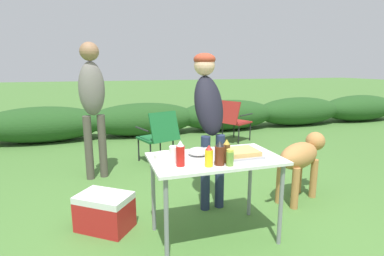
{
  "coord_description": "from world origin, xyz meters",
  "views": [
    {
      "loc": [
        -0.92,
        -2.26,
        1.5
      ],
      "look_at": [
        -0.04,
        0.54,
        0.89
      ],
      "focal_mm": 28.0,
      "sensor_mm": 36.0,
      "label": 1
    }
  ],
  "objects_px": {
    "plate_stack": "(166,156)",
    "bbq_sauce_bottle": "(220,153)",
    "mixing_bowl": "(198,152)",
    "paper_cup_stack": "(174,155)",
    "mustard_bottle": "(209,156)",
    "relish_jar": "(230,158)",
    "camp_chair_near_hedge": "(233,119)",
    "beer_bottle": "(226,151)",
    "folding_table": "(215,166)",
    "food_tray": "(240,153)",
    "standing_person_in_gray_fleece": "(208,109)",
    "camp_chair_green_behind_table": "(159,134)",
    "ketchup_bottle": "(180,154)",
    "standing_person_in_red_jacket": "(92,96)",
    "cooler_box": "(105,212)",
    "dog": "(301,157)"
  },
  "relations": [
    {
      "from": "food_tray",
      "to": "paper_cup_stack",
      "type": "bearing_deg",
      "value": -178.58
    },
    {
      "from": "beer_bottle",
      "to": "relish_jar",
      "type": "height_order",
      "value": "beer_bottle"
    },
    {
      "from": "paper_cup_stack",
      "to": "dog",
      "type": "distance_m",
      "value": 1.7
    },
    {
      "from": "mustard_bottle",
      "to": "bbq_sauce_bottle",
      "type": "height_order",
      "value": "bbq_sauce_bottle"
    },
    {
      "from": "standing_person_in_gray_fleece",
      "to": "dog",
      "type": "xyz_separation_m",
      "value": [
        1.05,
        -0.2,
        -0.56
      ]
    },
    {
      "from": "food_tray",
      "to": "relish_jar",
      "type": "xyz_separation_m",
      "value": [
        -0.19,
        -0.21,
        0.04
      ]
    },
    {
      "from": "mustard_bottle",
      "to": "beer_bottle",
      "type": "xyz_separation_m",
      "value": [
        0.17,
        0.05,
        0.01
      ]
    },
    {
      "from": "plate_stack",
      "to": "paper_cup_stack",
      "type": "xyz_separation_m",
      "value": [
        0.03,
        -0.14,
        0.05
      ]
    },
    {
      "from": "mustard_bottle",
      "to": "ketchup_bottle",
      "type": "bearing_deg",
      "value": 159.37
    },
    {
      "from": "standing_person_in_gray_fleece",
      "to": "camp_chair_green_behind_table",
      "type": "xyz_separation_m",
      "value": [
        -0.24,
        1.52,
        -0.59
      ]
    },
    {
      "from": "folding_table",
      "to": "plate_stack",
      "type": "xyz_separation_m",
      "value": [
        -0.4,
        0.1,
        0.1
      ]
    },
    {
      "from": "food_tray",
      "to": "standing_person_in_gray_fleece",
      "type": "height_order",
      "value": "standing_person_in_gray_fleece"
    },
    {
      "from": "plate_stack",
      "to": "standing_person_in_gray_fleece",
      "type": "height_order",
      "value": "standing_person_in_gray_fleece"
    },
    {
      "from": "standing_person_in_red_jacket",
      "to": "cooler_box",
      "type": "distance_m",
      "value": 1.69
    },
    {
      "from": "mixing_bowl",
      "to": "standing_person_in_red_jacket",
      "type": "height_order",
      "value": "standing_person_in_red_jacket"
    },
    {
      "from": "relish_jar",
      "to": "dog",
      "type": "bearing_deg",
      "value": 29.65
    },
    {
      "from": "food_tray",
      "to": "mixing_bowl",
      "type": "xyz_separation_m",
      "value": [
        -0.33,
        0.12,
        0.01
      ]
    },
    {
      "from": "food_tray",
      "to": "standing_person_in_red_jacket",
      "type": "height_order",
      "value": "standing_person_in_red_jacket"
    },
    {
      "from": "food_tray",
      "to": "mixing_bowl",
      "type": "bearing_deg",
      "value": 159.54
    },
    {
      "from": "paper_cup_stack",
      "to": "mustard_bottle",
      "type": "height_order",
      "value": "mustard_bottle"
    },
    {
      "from": "standing_person_in_gray_fleece",
      "to": "camp_chair_green_behind_table",
      "type": "relative_size",
      "value": 1.96
    },
    {
      "from": "standing_person_in_gray_fleece",
      "to": "plate_stack",
      "type": "bearing_deg",
      "value": -139.73
    },
    {
      "from": "beer_bottle",
      "to": "ketchup_bottle",
      "type": "distance_m",
      "value": 0.37
    },
    {
      "from": "ketchup_bottle",
      "to": "camp_chair_near_hedge",
      "type": "bearing_deg",
      "value": 58.5
    },
    {
      "from": "paper_cup_stack",
      "to": "standing_person_in_gray_fleece",
      "type": "xyz_separation_m",
      "value": [
        0.55,
        0.69,
        0.25
      ]
    },
    {
      "from": "beer_bottle",
      "to": "ketchup_bottle",
      "type": "xyz_separation_m",
      "value": [
        -0.37,
        0.03,
        0.01
      ]
    },
    {
      "from": "mixing_bowl",
      "to": "standing_person_in_gray_fleece",
      "type": "distance_m",
      "value": 0.69
    },
    {
      "from": "plate_stack",
      "to": "bbq_sauce_bottle",
      "type": "relative_size",
      "value": 1.06
    },
    {
      "from": "plate_stack",
      "to": "mustard_bottle",
      "type": "relative_size",
      "value": 1.2
    },
    {
      "from": "folding_table",
      "to": "camp_chair_near_hedge",
      "type": "relative_size",
      "value": 1.32
    },
    {
      "from": "plate_stack",
      "to": "mixing_bowl",
      "type": "height_order",
      "value": "mixing_bowl"
    },
    {
      "from": "standing_person_in_red_jacket",
      "to": "cooler_box",
      "type": "bearing_deg",
      "value": -98.65
    },
    {
      "from": "relish_jar",
      "to": "camp_chair_near_hedge",
      "type": "relative_size",
      "value": 0.16
    },
    {
      "from": "food_tray",
      "to": "cooler_box",
      "type": "distance_m",
      "value": 1.37
    },
    {
      "from": "folding_table",
      "to": "camp_chair_green_behind_table",
      "type": "bearing_deg",
      "value": 91.57
    },
    {
      "from": "relish_jar",
      "to": "plate_stack",
      "type": "bearing_deg",
      "value": 142.26
    },
    {
      "from": "folding_table",
      "to": "standing_person_in_gray_fleece",
      "type": "bearing_deg",
      "value": 74.58
    },
    {
      "from": "standing_person_in_gray_fleece",
      "to": "cooler_box",
      "type": "xyz_separation_m",
      "value": [
        -1.1,
        -0.22,
        -0.89
      ]
    },
    {
      "from": "mustard_bottle",
      "to": "mixing_bowl",
      "type": "bearing_deg",
      "value": 86.81
    },
    {
      "from": "dog",
      "to": "beer_bottle",
      "type": "bearing_deg",
      "value": -88.49
    },
    {
      "from": "plate_stack",
      "to": "mixing_bowl",
      "type": "xyz_separation_m",
      "value": [
        0.28,
        -0.0,
        0.01
      ]
    },
    {
      "from": "relish_jar",
      "to": "bbq_sauce_bottle",
      "type": "xyz_separation_m",
      "value": [
        -0.07,
        0.04,
        0.03
      ]
    },
    {
      "from": "folding_table",
      "to": "paper_cup_stack",
      "type": "distance_m",
      "value": 0.4
    },
    {
      "from": "relish_jar",
      "to": "standing_person_in_gray_fleece",
      "type": "bearing_deg",
      "value": 80.3
    },
    {
      "from": "plate_stack",
      "to": "beer_bottle",
      "type": "bearing_deg",
      "value": -29.91
    },
    {
      "from": "mustard_bottle",
      "to": "standing_person_in_red_jacket",
      "type": "xyz_separation_m",
      "value": [
        -0.85,
        2.03,
        0.29
      ]
    },
    {
      "from": "mixing_bowl",
      "to": "paper_cup_stack",
      "type": "height_order",
      "value": "paper_cup_stack"
    },
    {
      "from": "mixing_bowl",
      "to": "camp_chair_green_behind_table",
      "type": "relative_size",
      "value": 0.22
    },
    {
      "from": "beer_bottle",
      "to": "food_tray",
      "type": "bearing_deg",
      "value": 34.39
    },
    {
      "from": "relish_jar",
      "to": "camp_chair_green_behind_table",
      "type": "height_order",
      "value": "relish_jar"
    }
  ]
}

